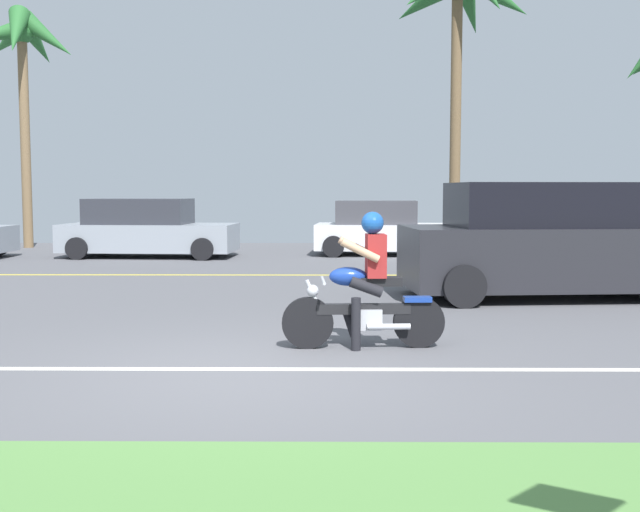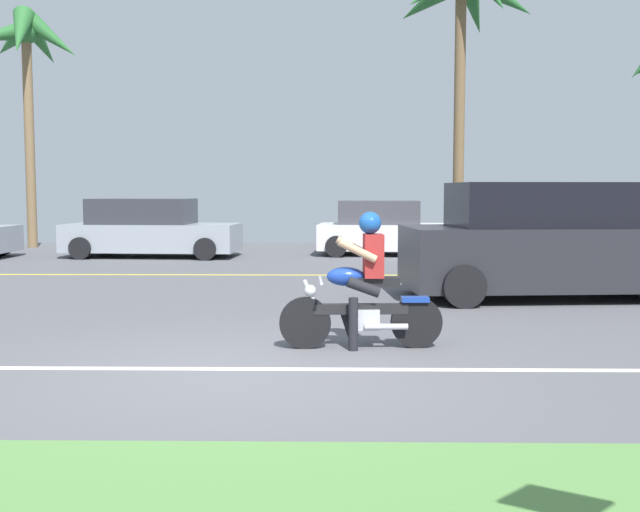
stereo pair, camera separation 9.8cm
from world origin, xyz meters
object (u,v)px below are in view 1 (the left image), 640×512
object	(u,v)px
parked_car_3	(570,233)
motorcyclist	(365,291)
palm_tree_0	(21,50)
suv_nearby	(555,242)
parked_car_2	(382,229)
palm_tree_1	(460,1)
parked_car_1	(147,230)

from	to	relation	value
parked_car_3	motorcyclist	bearing A→B (deg)	-117.51
palm_tree_0	parked_car_3	bearing A→B (deg)	-14.32
motorcyclist	parked_car_3	size ratio (longest dim) A/B	0.39
suv_nearby	parked_car_2	world-z (taller)	suv_nearby
parked_car_3	palm_tree_1	distance (m)	8.25
parked_car_1	palm_tree_0	world-z (taller)	palm_tree_0
parked_car_1	parked_car_3	bearing A→B (deg)	-3.26
suv_nearby	palm_tree_0	xyz separation A→B (m)	(-12.71, 10.75, 4.97)
parked_car_1	suv_nearby	bearing A→B (deg)	-41.98
parked_car_2	parked_car_1	bearing A→B (deg)	-173.70
suv_nearby	parked_car_2	bearing A→B (deg)	104.95
parked_car_2	palm_tree_1	distance (m)	7.76
parked_car_1	palm_tree_1	world-z (taller)	palm_tree_1
palm_tree_1	parked_car_2	bearing A→B (deg)	-129.29
motorcyclist	parked_car_1	bearing A→B (deg)	113.80
suv_nearby	parked_car_3	xyz separation A→B (m)	(2.42, 6.89, -0.23)
suv_nearby	palm_tree_1	bearing A→B (deg)	88.39
suv_nearby	parked_car_2	distance (m)	8.47
parked_car_2	parked_car_3	world-z (taller)	parked_car_2
palm_tree_1	parked_car_1	bearing A→B (deg)	-156.65
motorcyclist	palm_tree_1	distance (m)	17.05
parked_car_3	parked_car_1	bearing A→B (deg)	176.74
parked_car_3	palm_tree_0	world-z (taller)	palm_tree_0
parked_car_3	palm_tree_0	distance (m)	16.47
parked_car_1	parked_car_3	size ratio (longest dim) A/B	0.99
parked_car_3	palm_tree_0	size ratio (longest dim) A/B	0.65
motorcyclist	palm_tree_1	bearing A→B (deg)	76.82
motorcyclist	parked_car_2	world-z (taller)	motorcyclist
parked_car_1	parked_car_2	size ratio (longest dim) A/B	1.20
parked_car_2	parked_car_3	size ratio (longest dim) A/B	0.82
suv_nearby	parked_car_3	distance (m)	7.30
suv_nearby	palm_tree_0	size ratio (longest dim) A/B	0.71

